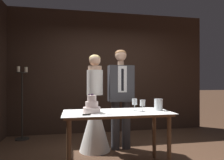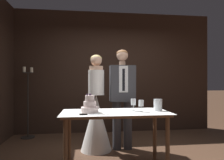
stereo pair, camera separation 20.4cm
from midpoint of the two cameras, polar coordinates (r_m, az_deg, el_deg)
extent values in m
cube|color=black|center=(4.84, -2.01, 2.28)|extent=(4.80, 0.12, 2.86)
cylinder|color=brown|center=(2.63, -14.60, -18.98)|extent=(0.06, 0.06, 0.75)
cylinder|color=brown|center=(2.87, 13.97, -17.40)|extent=(0.06, 0.06, 0.75)
cylinder|color=brown|center=(3.11, -13.96, -16.00)|extent=(0.06, 0.06, 0.75)
cylinder|color=brown|center=(3.31, 10.20, -15.03)|extent=(0.06, 0.06, 0.75)
cube|color=brown|center=(2.82, -0.63, -9.52)|extent=(1.43, 0.62, 0.03)
cube|color=white|center=(2.81, -0.63, -9.10)|extent=(1.49, 0.68, 0.01)
cylinder|color=beige|center=(2.76, -7.94, -8.46)|extent=(0.24, 0.24, 0.07)
cylinder|color=beige|center=(2.75, -7.93, -6.90)|extent=(0.17, 0.17, 0.08)
cylinder|color=beige|center=(2.74, -7.93, -5.22)|extent=(0.13, 0.13, 0.08)
sphere|color=#2D1933|center=(2.73, -7.66, -4.15)|extent=(0.02, 0.02, 0.02)
sphere|color=#2D1933|center=(2.76, -8.02, -4.12)|extent=(0.02, 0.02, 0.02)
sphere|color=#2D1933|center=(2.73, -8.69, -4.15)|extent=(0.02, 0.02, 0.02)
sphere|color=#2D1933|center=(2.72, -7.91, -4.18)|extent=(0.02, 0.02, 0.02)
cube|color=silver|center=(2.57, -5.20, -9.83)|extent=(0.29, 0.04, 0.00)
cylinder|color=black|center=(2.55, -9.60, -9.71)|extent=(0.10, 0.03, 0.02)
cylinder|color=silver|center=(2.90, 4.45, -8.75)|extent=(0.07, 0.07, 0.00)
cylinder|color=silver|center=(2.89, 4.45, -7.90)|extent=(0.01, 0.01, 0.08)
cylinder|color=silver|center=(2.88, 4.45, -6.21)|extent=(0.07, 0.07, 0.09)
cylinder|color=silver|center=(2.84, 6.68, -8.91)|extent=(0.07, 0.07, 0.00)
cylinder|color=silver|center=(2.84, 6.68, -8.13)|extent=(0.01, 0.01, 0.07)
cylinder|color=silver|center=(2.83, 6.68, -6.51)|extent=(0.07, 0.07, 0.09)
cylinder|color=silver|center=(2.97, 11.22, -6.93)|extent=(0.12, 0.12, 0.17)
cylinder|color=beige|center=(2.98, 11.22, -7.81)|extent=(0.05, 0.05, 0.08)
sphere|color=#F9CC4C|center=(2.97, 11.22, -6.86)|extent=(0.02, 0.02, 0.02)
cone|color=white|center=(3.59, -6.58, -12.03)|extent=(0.54, 0.54, 0.97)
cylinder|color=white|center=(3.51, -6.58, -0.71)|extent=(0.28, 0.28, 0.44)
cylinder|color=#DBAD8E|center=(3.52, -6.58, 3.42)|extent=(0.24, 0.24, 0.07)
sphere|color=#DBAD8E|center=(3.53, -6.58, 5.59)|extent=(0.20, 0.20, 0.20)
ellipsoid|color=#D6B770|center=(3.55, -6.59, 6.04)|extent=(0.20, 0.20, 0.15)
cylinder|color=#38383D|center=(3.64, -0.69, -12.80)|extent=(0.15, 0.15, 0.85)
cylinder|color=#38383D|center=(3.68, 2.46, -12.66)|extent=(0.15, 0.15, 0.85)
cube|color=#38383D|center=(3.57, 0.89, -0.98)|extent=(0.44, 0.24, 0.64)
cube|color=white|center=(3.45, 1.31, 0.27)|extent=(0.16, 0.01, 0.46)
cube|color=black|center=(3.45, 1.33, 0.05)|extent=(0.04, 0.01, 0.38)
cylinder|color=#DBAD8E|center=(3.59, 0.89, 4.77)|extent=(0.11, 0.11, 0.08)
sphere|color=#DBAD8E|center=(3.60, 0.89, 7.02)|extent=(0.21, 0.21, 0.21)
ellipsoid|color=brown|center=(3.62, 0.86, 7.56)|extent=(0.21, 0.21, 0.13)
cylinder|color=black|center=(4.75, -25.47, -14.94)|extent=(0.28, 0.28, 0.02)
cylinder|color=black|center=(4.62, -25.45, -6.59)|extent=(0.03, 0.03, 1.37)
cylinder|color=black|center=(4.60, -25.44, 1.99)|extent=(0.22, 0.22, 0.01)
cylinder|color=beige|center=(4.62, -26.34, 2.79)|extent=(0.06, 0.06, 0.12)
cylinder|color=beige|center=(4.58, -24.53, 2.73)|extent=(0.06, 0.06, 0.10)
camera|label=1|loc=(0.10, -91.85, 0.01)|focal=32.00mm
camera|label=2|loc=(0.10, 88.15, -0.01)|focal=32.00mm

